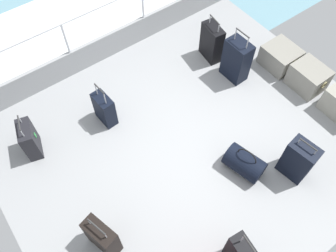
% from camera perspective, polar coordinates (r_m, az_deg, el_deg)
% --- Properties ---
extents(ground_plane, '(4.40, 5.20, 0.06)m').
position_cam_1_polar(ground_plane, '(5.05, 3.67, -2.63)').
color(ground_plane, '#939699').
extents(gunwale_port, '(0.06, 5.20, 0.45)m').
position_cam_1_polar(gunwale_port, '(6.02, -9.50, 13.16)').
color(gunwale_port, '#939699').
rests_on(gunwale_port, ground_plane).
extents(railing_port, '(0.04, 4.20, 1.02)m').
position_cam_1_polar(railing_port, '(5.65, -10.32, 17.22)').
color(railing_port, silver).
rests_on(railing_port, ground_plane).
extents(sea_wake, '(12.00, 12.00, 0.01)m').
position_cam_1_polar(sea_wake, '(7.40, -14.80, 15.88)').
color(sea_wake, '#6B99A8').
rests_on(sea_wake, ground_plane).
extents(cargo_crate_0, '(0.58, 0.49, 0.35)m').
position_cam_1_polar(cargo_crate_0, '(6.09, 18.02, 10.78)').
color(cargo_crate_0, gray).
rests_on(cargo_crate_0, ground_plane).
extents(cargo_crate_1, '(0.57, 0.43, 0.40)m').
position_cam_1_polar(cargo_crate_1, '(5.89, 22.12, 7.43)').
color(cargo_crate_1, gray).
rests_on(cargo_crate_1, ground_plane).
extents(suitcase_0, '(0.43, 0.25, 0.79)m').
position_cam_1_polar(suitcase_0, '(5.88, 7.21, 13.52)').
color(suitcase_0, black).
rests_on(suitcase_0, ground_plane).
extents(suitcase_1, '(0.42, 0.28, 0.69)m').
position_cam_1_polar(suitcase_1, '(5.08, -21.85, -2.08)').
color(suitcase_1, black).
rests_on(suitcase_1, ground_plane).
extents(suitcase_2, '(0.42, 0.27, 0.91)m').
position_cam_1_polar(suitcase_2, '(5.61, 11.21, 10.60)').
color(suitcase_2, black).
rests_on(suitcase_2, ground_plane).
extents(suitcase_3, '(0.45, 0.29, 0.69)m').
position_cam_1_polar(suitcase_3, '(4.25, -10.79, -17.55)').
color(suitcase_3, black).
rests_on(suitcase_3, ground_plane).
extents(suitcase_4, '(0.41, 0.30, 0.73)m').
position_cam_1_polar(suitcase_4, '(4.81, 20.65, -5.29)').
color(suitcase_4, black).
rests_on(suitcase_4, ground_plane).
extents(suitcase_5, '(0.36, 0.21, 0.73)m').
position_cam_1_polar(suitcase_5, '(5.10, -10.42, 2.75)').
color(suitcase_5, black).
rests_on(suitcase_5, ground_plane).
extents(duffel_bag, '(0.59, 0.45, 0.48)m').
position_cam_1_polar(duffel_bag, '(4.77, 12.48, -5.96)').
color(duffel_bag, black).
rests_on(duffel_bag, ground_plane).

